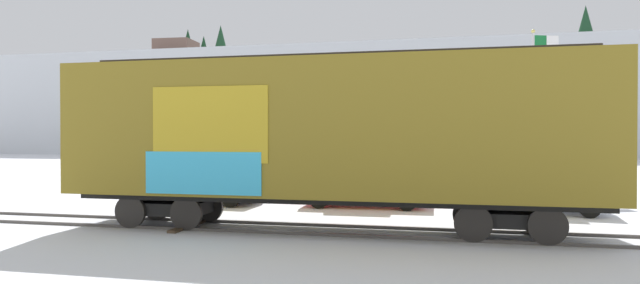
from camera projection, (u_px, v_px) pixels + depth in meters
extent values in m
plane|color=silver|center=(344.00, 232.00, 14.56)|extent=(260.00, 260.00, 0.00)
cube|color=#4C4742|center=(321.00, 234.00, 13.97)|extent=(60.00, 0.55, 0.08)
cube|color=#4C4742|center=(332.00, 225.00, 15.37)|extent=(60.00, 0.55, 0.08)
cube|color=#423323|center=(192.00, 225.00, 15.53)|extent=(0.26, 2.50, 0.07)
cube|color=olive|center=(327.00, 128.00, 14.63)|extent=(14.34, 3.01, 3.57)
cube|color=#2D2823|center=(327.00, 58.00, 14.61)|extent=(13.60, 0.50, 0.24)
cube|color=#B2931E|center=(209.00, 124.00, 13.81)|extent=(3.15, 0.05, 1.96)
cube|color=#33A5CC|center=(202.00, 173.00, 13.86)|extent=(3.19, 0.05, 1.10)
cube|color=black|center=(327.00, 198.00, 14.66)|extent=(14.04, 1.70, 0.20)
cube|color=black|center=(171.00, 207.00, 15.68)|extent=(2.11, 1.32, 0.36)
cylinder|color=black|center=(130.00, 212.00, 15.16)|extent=(0.92, 0.13, 0.92)
cylinder|color=black|center=(157.00, 205.00, 16.56)|extent=(0.92, 0.13, 0.92)
cylinder|color=black|center=(186.00, 214.00, 14.79)|extent=(0.92, 0.13, 0.92)
cylinder|color=black|center=(208.00, 207.00, 16.19)|extent=(0.92, 0.13, 0.92)
cube|color=black|center=(506.00, 218.00, 13.65)|extent=(2.11, 1.32, 0.36)
cylinder|color=black|center=(473.00, 223.00, 13.13)|extent=(0.92, 0.13, 0.92)
cylinder|color=black|center=(470.00, 215.00, 14.54)|extent=(0.92, 0.13, 0.92)
cylinder|color=black|center=(548.00, 226.00, 12.76)|extent=(0.92, 0.13, 0.92)
cylinder|color=black|center=(537.00, 217.00, 14.17)|extent=(0.92, 0.13, 0.92)
cylinder|color=silver|center=(533.00, 113.00, 24.78)|extent=(0.12, 0.12, 7.30)
sphere|color=#D8CC66|center=(533.00, 31.00, 24.73)|extent=(0.18, 0.18, 0.18)
cube|color=#14662D|center=(546.00, 43.00, 24.83)|extent=(1.12, 0.46, 0.73)
cube|color=white|center=(552.00, 44.00, 24.87)|extent=(0.57, 0.25, 0.73)
cube|color=silver|center=(428.00, 107.00, 84.05)|extent=(133.89, 43.71, 13.90)
cube|color=brown|center=(176.00, 50.00, 79.28)|extent=(5.63, 5.25, 2.61)
cone|color=#193D23|center=(586.00, 23.00, 64.05)|extent=(2.07, 2.07, 4.15)
cone|color=#193D23|center=(221.00, 41.00, 77.94)|extent=(2.31, 2.31, 4.62)
cone|color=#193D23|center=(188.00, 45.00, 82.53)|extent=(2.47, 2.47, 4.95)
cone|color=#193D23|center=(204.00, 50.00, 85.08)|extent=(2.19, 2.19, 4.38)
cube|color=black|center=(204.00, 187.00, 20.60)|extent=(4.27, 1.82, 0.62)
cube|color=#2D333D|center=(203.00, 171.00, 20.61)|extent=(2.22, 1.61, 0.62)
cylinder|color=black|center=(248.00, 194.00, 21.06)|extent=(0.64, 0.23, 0.64)
cylinder|color=black|center=(231.00, 199.00, 19.45)|extent=(0.64, 0.23, 0.64)
cylinder|color=black|center=(181.00, 192.00, 21.76)|extent=(0.64, 0.23, 0.64)
cylinder|color=black|center=(159.00, 197.00, 20.15)|extent=(0.64, 0.23, 0.64)
cube|color=#B21E1E|center=(365.00, 188.00, 19.74)|extent=(4.59, 1.94, 0.75)
cube|color=#2D333D|center=(357.00, 167.00, 19.79)|extent=(2.19, 1.70, 0.76)
cylinder|color=black|center=(409.00, 196.00, 20.28)|extent=(0.64, 0.23, 0.64)
cylinder|color=black|center=(407.00, 202.00, 18.57)|extent=(0.64, 0.23, 0.64)
cylinder|color=black|center=(328.00, 194.00, 20.91)|extent=(0.64, 0.23, 0.64)
cylinder|color=black|center=(319.00, 200.00, 19.21)|extent=(0.64, 0.23, 0.64)
cube|color=#B7BABF|center=(541.00, 193.00, 18.23)|extent=(4.18, 2.20, 0.68)
cube|color=#2D333D|center=(535.00, 174.00, 18.28)|extent=(2.06, 1.82, 0.62)
cylinder|color=black|center=(582.00, 202.00, 18.62)|extent=(0.66, 0.28, 0.64)
cylinder|color=black|center=(590.00, 208.00, 16.98)|extent=(0.66, 0.28, 0.64)
cylinder|color=black|center=(498.00, 199.00, 19.49)|extent=(0.66, 0.28, 0.64)
cylinder|color=black|center=(498.00, 204.00, 17.84)|extent=(0.66, 0.28, 0.64)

